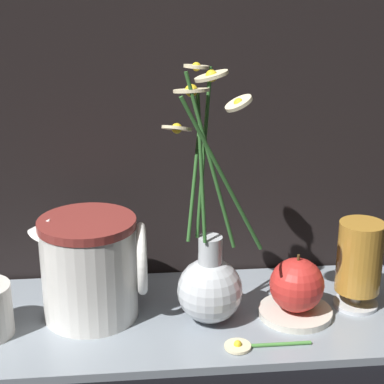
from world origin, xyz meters
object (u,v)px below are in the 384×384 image
at_px(ceramic_pitcher, 91,264).
at_px(orange_fruit, 297,285).
at_px(vase_with_flowers, 209,277).
at_px(tea_glass, 359,260).

distance_m(ceramic_pitcher, orange_fruit, 0.30).
xyz_separation_m(vase_with_flowers, ceramic_pitcher, (-0.17, 0.03, 0.01)).
bearing_deg(tea_glass, orange_fruit, -167.88).
relative_size(vase_with_flowers, ceramic_pitcher, 2.26).
bearing_deg(vase_with_flowers, orange_fruit, 0.31).
bearing_deg(vase_with_flowers, tea_glass, 5.50).
bearing_deg(tea_glass, vase_with_flowers, -174.50).
height_order(vase_with_flowers, ceramic_pitcher, vase_with_flowers).
bearing_deg(orange_fruit, tea_glass, 12.12).
height_order(vase_with_flowers, tea_glass, vase_with_flowers).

